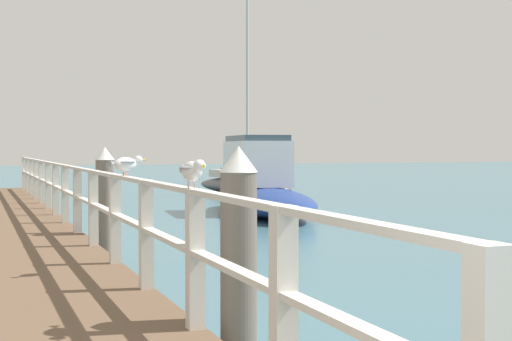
% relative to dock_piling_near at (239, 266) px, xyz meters
% --- Properties ---
extents(pier_railing, '(0.12, 23.31, 1.02)m').
position_rel_dock_piling_near_xyz_m(pier_railing, '(-0.38, 8.15, 0.22)').
color(pier_railing, beige).
rests_on(pier_railing, pier_deck).
extents(dock_piling_near, '(0.29, 0.29, 1.86)m').
position_rel_dock_piling_near_xyz_m(dock_piling_near, '(0.00, 0.00, 0.00)').
color(dock_piling_near, '#6B6056').
rests_on(dock_piling_near, ground_plane).
extents(dock_piling_far, '(0.29, 0.29, 1.86)m').
position_rel_dock_piling_near_xyz_m(dock_piling_far, '(0.00, 6.21, 0.00)').
color(dock_piling_far, '#6B6056').
rests_on(dock_piling_far, ground_plane).
extents(seagull_foreground, '(0.18, 0.48, 0.21)m').
position_rel_dock_piling_near_xyz_m(seagull_foreground, '(-0.38, -0.06, 0.74)').
color(seagull_foreground, white).
rests_on(seagull_foreground, pier_railing).
extents(seagull_background, '(0.44, 0.27, 0.21)m').
position_rel_dock_piling_near_xyz_m(seagull_background, '(-0.37, 2.53, 0.74)').
color(seagull_background, white).
rests_on(seagull_background, pier_railing).
extents(boat_2, '(3.15, 6.49, 8.15)m').
position_rel_dock_piling_near_xyz_m(boat_2, '(8.11, 22.65, -0.54)').
color(boat_2, '#4C4C51').
rests_on(boat_2, ground_plane).
extents(boat_5, '(2.88, 7.06, 2.19)m').
position_rel_dock_piling_near_xyz_m(boat_5, '(5.55, 13.96, -0.21)').
color(boat_5, navy).
rests_on(boat_5, ground_plane).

